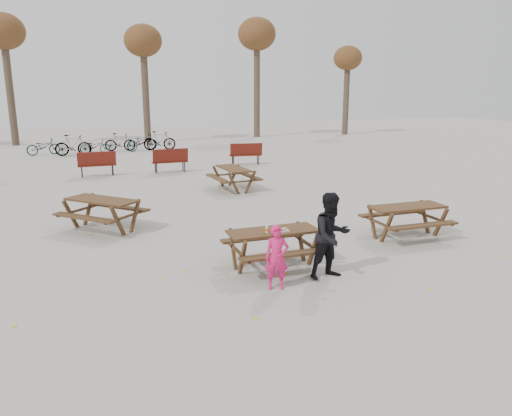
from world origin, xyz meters
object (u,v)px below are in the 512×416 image
object	(u,v)px
main_picnic_table	(273,239)
food_tray	(284,231)
child	(277,258)
adult	(331,236)
picnic_table_east	(406,222)
picnic_table_north	(103,214)
picnic_table_far	(234,179)
soda_bottle	(267,229)

from	to	relation	value
main_picnic_table	food_tray	distance (m)	0.32
child	adult	distance (m)	1.20
main_picnic_table	picnic_table_east	size ratio (longest dim) A/B	0.99
child	picnic_table_east	size ratio (longest dim) A/B	0.65
food_tray	picnic_table_north	distance (m)	5.28
picnic_table_north	picnic_table_far	distance (m)	5.97
soda_bottle	picnic_table_east	distance (m)	4.11
soda_bottle	picnic_table_north	world-z (taller)	soda_bottle
food_tray	soda_bottle	bearing A→B (deg)	171.65
main_picnic_table	soda_bottle	world-z (taller)	soda_bottle
food_tray	soda_bottle	xyz separation A→B (m)	(-0.35, 0.05, 0.05)
main_picnic_table	picnic_table_east	distance (m)	3.88
main_picnic_table	child	distance (m)	1.12
food_tray	child	world-z (taller)	child
soda_bottle	adult	distance (m)	1.27
picnic_table_east	picnic_table_north	bearing A→B (deg)	155.83
main_picnic_table	picnic_table_far	world-z (taller)	picnic_table_far
picnic_table_east	picnic_table_far	size ratio (longest dim) A/B	1.00
soda_bottle	child	size ratio (longest dim) A/B	0.14
picnic_table_north	picnic_table_far	size ratio (longest dim) A/B	1.02
food_tray	picnic_table_east	bearing A→B (deg)	15.08
child	picnic_table_far	bearing A→B (deg)	92.76
soda_bottle	picnic_table_east	world-z (taller)	soda_bottle
adult	picnic_table_far	size ratio (longest dim) A/B	0.91
child	food_tray	bearing A→B (deg)	75.01
picnic_table_east	child	bearing A→B (deg)	-155.05
child	picnic_table_far	size ratio (longest dim) A/B	0.65
soda_bottle	picnic_table_north	distance (m)	5.04
main_picnic_table	picnic_table_far	xyz separation A→B (m)	(1.61, 7.71, -0.19)
picnic_table_east	picnic_table_far	world-z (taller)	picnic_table_far
child	picnic_table_north	xyz separation A→B (m)	(-2.70, 5.05, -0.19)
soda_bottle	picnic_table_far	bearing A→B (deg)	77.09
food_tray	picnic_table_far	world-z (taller)	food_tray
adult	picnic_table_north	bearing A→B (deg)	120.39
adult	picnic_table_east	world-z (taller)	adult
main_picnic_table	picnic_table_far	distance (m)	7.87
soda_bottle	child	distance (m)	0.99
food_tray	child	bearing A→B (deg)	-120.40
soda_bottle	food_tray	bearing A→B (deg)	-8.35
picnic_table_east	picnic_table_far	xyz separation A→B (m)	(-2.18, 6.90, 0.00)
food_tray	picnic_table_far	bearing A→B (deg)	79.59
adult	picnic_table_east	xyz separation A→B (m)	(2.98, 1.71, -0.44)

